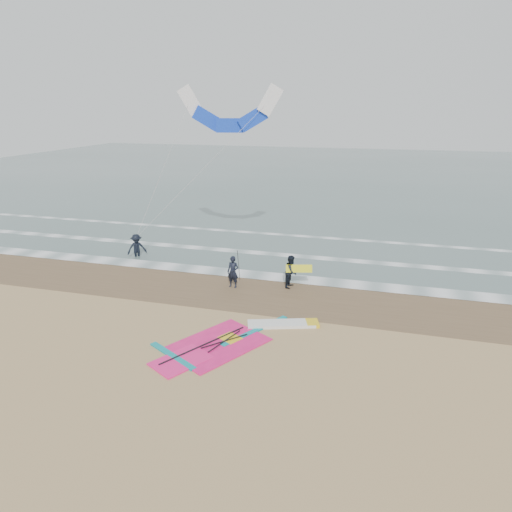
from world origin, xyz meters
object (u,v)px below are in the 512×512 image
(windsurf_rig, at_px, (236,339))
(person_standing, at_px, (233,272))
(person_wading, at_px, (136,243))
(surf_kite, at_px, (229,113))
(person_walking, at_px, (291,271))

(windsurf_rig, xyz_separation_m, person_standing, (-1.82, 5.16, 0.77))
(person_standing, distance_m, person_wading, 7.73)
(person_wading, xyz_separation_m, surf_kite, (5.21, 2.36, 7.42))
(person_wading, bearing_deg, surf_kite, -15.35)
(person_standing, bearing_deg, surf_kite, 114.94)
(person_walking, bearing_deg, person_standing, 116.08)
(person_standing, relative_size, person_wading, 0.92)
(person_wading, bearing_deg, windsurf_rig, -82.44)
(windsurf_rig, distance_m, person_wading, 12.16)
(person_standing, xyz_separation_m, person_wading, (-7.09, 3.06, 0.07))
(person_walking, distance_m, person_wading, 10.15)
(windsurf_rig, bearing_deg, person_walking, 80.69)
(person_standing, bearing_deg, person_walking, 22.19)
(person_wading, height_order, surf_kite, surf_kite)
(person_walking, relative_size, person_wading, 0.93)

